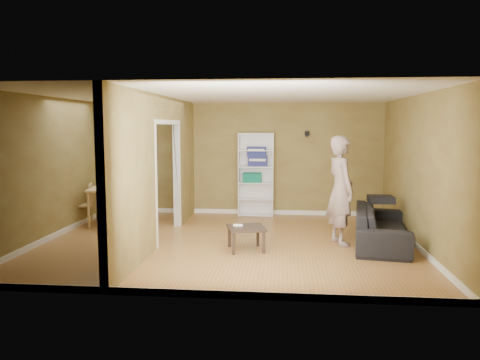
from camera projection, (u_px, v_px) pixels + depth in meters
name	position (u px, v px, depth m)	size (l,w,h in m)	color
room_shell	(228.00, 170.00, 8.22)	(6.50, 6.50, 6.50)	olive
partition	(161.00, 169.00, 8.33)	(0.22, 5.50, 2.60)	olive
wall_speaker	(307.00, 133.00, 10.67)	(0.10, 0.10, 0.10)	black
sofa	(382.00, 220.00, 8.18)	(0.96, 2.23, 0.85)	black
person	(341.00, 181.00, 8.13)	(0.64, 0.81, 2.24)	slate
bookshelf	(256.00, 174.00, 10.80)	(0.80, 0.35, 1.91)	white
paper_box_teal	(252.00, 178.00, 10.77)	(0.42, 0.27, 0.21)	#195745
paper_box_navy_b	(258.00, 161.00, 10.71)	(0.44, 0.28, 0.22)	navy
paper_box_navy_c	(257.00, 152.00, 10.69)	(0.43, 0.28, 0.22)	navy
coffee_table	(246.00, 230.00, 7.79)	(0.60, 0.60, 0.40)	#30291D
game_controller	(238.00, 225.00, 7.85)	(0.16, 0.04, 0.03)	white
dining_table	(120.00, 192.00, 9.80)	(1.25, 0.83, 0.78)	#EEC98D
chair_left	(83.00, 204.00, 9.85)	(0.40, 0.40, 0.87)	tan
chair_near	(110.00, 207.00, 9.26)	(0.43, 0.43, 0.94)	beige
chair_far	(134.00, 197.00, 10.48)	(0.43, 0.43, 0.95)	tan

